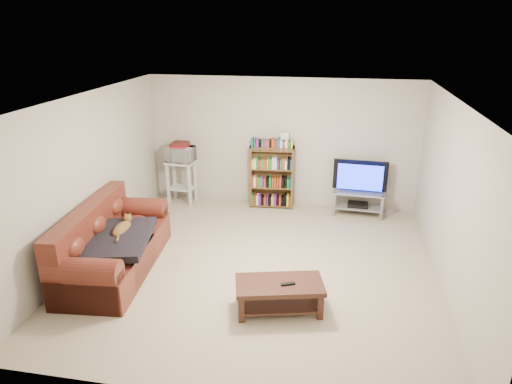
% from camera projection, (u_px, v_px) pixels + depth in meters
% --- Properties ---
extents(floor, '(5.00, 5.00, 0.00)m').
position_uv_depth(floor, '(258.00, 267.00, 6.59)').
color(floor, '#C5B393').
rests_on(floor, ground).
extents(ceiling, '(5.00, 5.00, 0.00)m').
position_uv_depth(ceiling, '(258.00, 100.00, 5.74)').
color(ceiling, white).
rests_on(ceiling, ground).
extents(wall_back, '(5.00, 0.00, 5.00)m').
position_uv_depth(wall_back, '(282.00, 143.00, 8.47)').
color(wall_back, beige).
rests_on(wall_back, ground).
extents(wall_front, '(5.00, 0.00, 5.00)m').
position_uv_depth(wall_front, '(206.00, 289.00, 3.87)').
color(wall_front, beige).
rests_on(wall_front, ground).
extents(wall_left, '(0.00, 5.00, 5.00)m').
position_uv_depth(wall_left, '(88.00, 178.00, 6.59)').
color(wall_left, beige).
rests_on(wall_left, ground).
extents(wall_right, '(0.00, 5.00, 5.00)m').
position_uv_depth(wall_right, '(453.00, 201.00, 5.75)').
color(wall_right, beige).
rests_on(wall_right, ground).
extents(sofa, '(1.16, 2.29, 0.95)m').
position_uv_depth(sofa, '(110.00, 248.00, 6.42)').
color(sofa, maroon).
rests_on(sofa, floor).
extents(blanket, '(1.04, 1.24, 0.19)m').
position_uv_depth(blanket, '(117.00, 239.00, 6.19)').
color(blanket, black).
rests_on(blanket, sofa).
extents(cat, '(0.30, 0.62, 0.18)m').
position_uv_depth(cat, '(122.00, 229.00, 6.36)').
color(cat, brown).
rests_on(cat, sofa).
extents(coffee_table, '(1.15, 0.76, 0.38)m').
position_uv_depth(coffee_table, '(279.00, 291.00, 5.52)').
color(coffee_table, '#3B1F14').
rests_on(coffee_table, floor).
extents(remote, '(0.18, 0.11, 0.02)m').
position_uv_depth(remote, '(288.00, 284.00, 5.43)').
color(remote, black).
rests_on(remote, coffee_table).
extents(tv_stand, '(0.92, 0.46, 0.45)m').
position_uv_depth(tv_stand, '(358.00, 199.00, 8.27)').
color(tv_stand, '#999EA3').
rests_on(tv_stand, floor).
extents(television, '(0.97, 0.19, 0.55)m').
position_uv_depth(television, '(360.00, 177.00, 8.12)').
color(television, black).
rests_on(television, tv_stand).
extents(dvd_player, '(0.37, 0.27, 0.06)m').
position_uv_depth(dvd_player, '(358.00, 205.00, 8.31)').
color(dvd_player, black).
rests_on(dvd_player, tv_stand).
extents(bookshelf, '(0.83, 0.31, 1.18)m').
position_uv_depth(bookshelf, '(272.00, 176.00, 8.52)').
color(bookshelf, brown).
rests_on(bookshelf, floor).
extents(shelf_clutter, '(0.60, 0.22, 0.28)m').
position_uv_depth(shelf_clutter, '(278.00, 141.00, 8.28)').
color(shelf_clutter, silver).
rests_on(shelf_clutter, bookshelf).
extents(microwave_stand, '(0.55, 0.42, 0.84)m').
position_uv_depth(microwave_stand, '(182.00, 176.00, 8.74)').
color(microwave_stand, silver).
rests_on(microwave_stand, floor).
extents(microwave, '(0.54, 0.39, 0.28)m').
position_uv_depth(microwave, '(180.00, 154.00, 8.59)').
color(microwave, silver).
rests_on(microwave, microwave_stand).
extents(game_boxes, '(0.32, 0.29, 0.05)m').
position_uv_depth(game_boxes, '(180.00, 145.00, 8.53)').
color(game_boxes, maroon).
rests_on(game_boxes, microwave).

